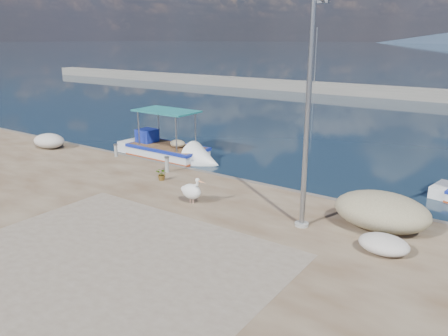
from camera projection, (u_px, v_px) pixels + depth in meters
ground at (161, 230)px, 14.94m from camera, size 1400.00×1400.00×0.00m
quay_patch at (111, 260)px, 11.89m from camera, size 9.00×7.00×0.01m
breakwater at (419, 94)px, 46.19m from camera, size 120.00×2.20×7.50m
boat_left at (167, 152)px, 24.23m from camera, size 6.30×2.19×3.02m
pelican at (192, 191)px, 15.84m from camera, size 1.06×0.51×1.03m
lamp_post at (307, 125)px, 13.18m from camera, size 0.44×0.96×7.00m
bollard_near at (167, 164)px, 19.61m from camera, size 0.24×0.24×0.72m
bollard_far at (116, 150)px, 22.20m from camera, size 0.22×0.22×0.66m
potted_plant at (162, 174)px, 18.52m from camera, size 0.49×0.43×0.54m
net_pile_c at (382, 211)px, 13.74m from camera, size 2.97×2.12×1.17m
net_pile_d at (384, 244)px, 12.24m from camera, size 1.41×1.06×0.53m
net_pile_a at (49, 141)px, 23.97m from camera, size 1.92×1.40×0.78m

